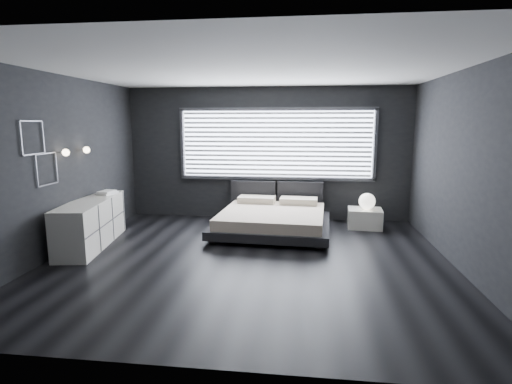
# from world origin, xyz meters

# --- Properties ---
(room) EXTENTS (6.04, 6.00, 2.80)m
(room) POSITION_xyz_m (0.00, 0.00, 1.40)
(room) COLOR black
(room) RESTS_ON ground
(window) EXTENTS (4.14, 0.09, 1.52)m
(window) POSITION_xyz_m (0.20, 2.70, 1.61)
(window) COLOR white
(window) RESTS_ON ground
(headboard) EXTENTS (1.96, 0.16, 0.52)m
(headboard) POSITION_xyz_m (0.23, 2.64, 0.57)
(headboard) COLOR black
(headboard) RESTS_ON ground
(sconce_near) EXTENTS (0.18, 0.11, 0.11)m
(sconce_near) POSITION_xyz_m (-2.88, 0.05, 1.60)
(sconce_near) COLOR silver
(sconce_near) RESTS_ON ground
(sconce_far) EXTENTS (0.18, 0.11, 0.11)m
(sconce_far) POSITION_xyz_m (-2.88, 0.65, 1.60)
(sconce_far) COLOR silver
(sconce_far) RESTS_ON ground
(wall_art_upper) EXTENTS (0.01, 0.48, 0.48)m
(wall_art_upper) POSITION_xyz_m (-2.98, -0.55, 1.85)
(wall_art_upper) COLOR #47474C
(wall_art_upper) RESTS_ON ground
(wall_art_lower) EXTENTS (0.01, 0.48, 0.48)m
(wall_art_lower) POSITION_xyz_m (-2.98, -0.30, 1.38)
(wall_art_lower) COLOR #47474C
(wall_art_lower) RESTS_ON ground
(bed) EXTENTS (2.23, 2.14, 0.55)m
(bed) POSITION_xyz_m (0.23, 1.59, 0.25)
(bed) COLOR black
(bed) RESTS_ON ground
(nightstand) EXTENTS (0.69, 0.59, 0.38)m
(nightstand) POSITION_xyz_m (2.01, 2.15, 0.19)
(nightstand) COLOR white
(nightstand) RESTS_ON ground
(orb_lamp) EXTENTS (0.32, 0.32, 0.32)m
(orb_lamp) POSITION_xyz_m (2.04, 2.13, 0.54)
(orb_lamp) COLOR white
(orb_lamp) RESTS_ON nightstand
(dresser) EXTENTS (0.84, 2.01, 0.78)m
(dresser) POSITION_xyz_m (-2.75, 0.40, 0.39)
(dresser) COLOR white
(dresser) RESTS_ON ground
(book_stack) EXTENTS (0.32, 0.38, 0.07)m
(book_stack) POSITION_xyz_m (-2.73, 0.96, 0.81)
(book_stack) COLOR white
(book_stack) RESTS_ON dresser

